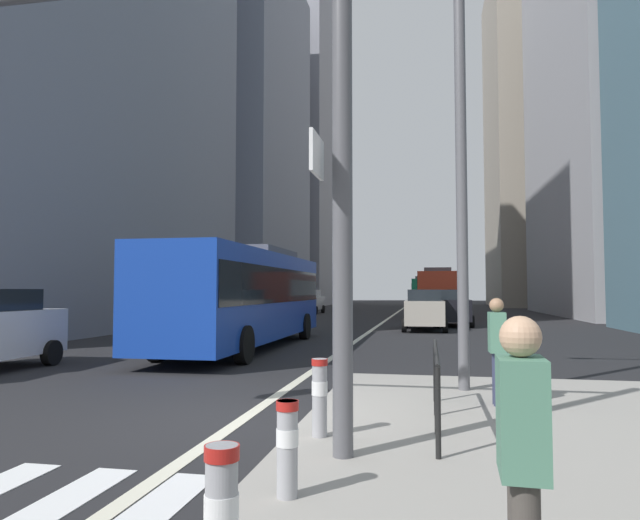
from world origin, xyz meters
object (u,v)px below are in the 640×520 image
(street_lamp_post, at_px, (460,104))
(pedestrian_waiting, at_px, (497,346))
(car_receding_far, at_px, (452,307))
(pedestrian_walking, at_px, (523,455))
(car_oncoming_mid, at_px, (309,301))
(bollard_right, at_px, (320,393))
(bollard_left, at_px, (287,443))
(city_bus_blue_oncoming, at_px, (246,292))
(city_bus_red_receding, at_px, (438,291))
(car_receding_near, at_px, (424,309))
(bollard_front, at_px, (221,520))
(city_bus_red_distant, at_px, (423,291))
(traffic_signal_gantry, at_px, (181,102))

(street_lamp_post, xyz_separation_m, pedestrian_waiting, (0.43, -1.26, -4.23))
(car_receding_far, bearing_deg, pedestrian_walking, -91.49)
(car_oncoming_mid, distance_m, bollard_right, 39.72)
(bollard_left, bearing_deg, city_bus_blue_oncoming, 109.95)
(city_bus_red_receding, bearing_deg, bollard_left, -92.84)
(car_receding_near, distance_m, bollard_front, 24.51)
(bollard_right, bearing_deg, pedestrian_waiting, 45.16)
(city_bus_blue_oncoming, xyz_separation_m, car_receding_near, (5.71, 9.64, -0.85))
(car_oncoming_mid, bearing_deg, car_receding_far, -52.99)
(city_bus_red_receding, xyz_separation_m, car_receding_near, (-0.86, -13.87, -0.85))
(city_bus_red_receding, height_order, street_lamp_post, street_lamp_post)
(city_bus_red_receding, bearing_deg, city_bus_red_distant, 93.13)
(pedestrian_waiting, bearing_deg, bollard_right, -134.84)
(car_receding_far, bearing_deg, city_bus_blue_oncoming, -118.46)
(city_bus_red_distant, relative_size, street_lamp_post, 1.39)
(traffic_signal_gantry, bearing_deg, street_lamp_post, 52.25)
(car_receding_far, distance_m, pedestrian_waiting, 21.94)
(pedestrian_walking, bearing_deg, city_bus_red_distant, 91.05)
(bollard_front, bearing_deg, bollard_right, 92.81)
(car_oncoming_mid, distance_m, car_receding_near, 20.44)
(city_bus_blue_oncoming, distance_m, bollard_front, 15.67)
(bollard_front, relative_size, bollard_right, 0.98)
(pedestrian_waiting, bearing_deg, city_bus_red_distant, 91.73)
(traffic_signal_gantry, bearing_deg, bollard_left, -38.04)
(traffic_signal_gantry, distance_m, bollard_left, 4.03)
(bollard_front, bearing_deg, traffic_signal_gantry, 118.99)
(city_bus_red_distant, height_order, car_receding_near, city_bus_red_distant)
(bollard_front, bearing_deg, pedestrian_walking, 5.51)
(car_receding_far, height_order, traffic_signal_gantry, traffic_signal_gantry)
(traffic_signal_gantry, relative_size, pedestrian_walking, 3.69)
(car_receding_near, relative_size, traffic_signal_gantry, 0.76)
(traffic_signal_gantry, xyz_separation_m, bollard_front, (1.67, -3.01, -3.43))
(car_oncoming_mid, relative_size, street_lamp_post, 0.52)
(car_receding_far, distance_m, pedestrian_walking, 27.92)
(city_bus_blue_oncoming, relative_size, car_oncoming_mid, 2.86)
(car_receding_far, distance_m, traffic_signal_gantry, 25.56)
(car_receding_far, xyz_separation_m, bollard_left, (-2.40, -26.30, -0.39))
(traffic_signal_gantry, distance_m, pedestrian_waiting, 5.79)
(city_bus_red_receding, bearing_deg, car_receding_near, -93.54)
(car_oncoming_mid, height_order, traffic_signal_gantry, traffic_signal_gantry)
(bollard_left, bearing_deg, car_receding_far, 84.78)
(city_bus_red_receding, relative_size, bollard_right, 12.37)
(pedestrian_walking, bearing_deg, city_bus_red_receding, 89.79)
(bollard_front, distance_m, pedestrian_walking, 1.66)
(bollard_left, bearing_deg, city_bus_red_distant, 89.47)
(car_oncoming_mid, distance_m, pedestrian_waiting, 38.02)
(car_oncoming_mid, relative_size, bollard_front, 4.55)
(city_bus_red_distant, distance_m, bollard_right, 57.80)
(city_bus_blue_oncoming, xyz_separation_m, city_bus_red_distant, (5.30, 46.70, -0.00))
(street_lamp_post, bearing_deg, city_bus_red_receding, 89.96)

